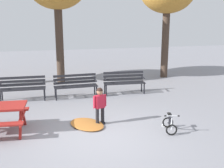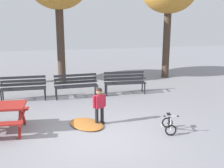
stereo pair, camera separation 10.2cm
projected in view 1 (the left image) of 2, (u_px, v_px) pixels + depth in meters
The scene contains 7 objects.
ground at pixel (98, 137), 7.25m from camera, with size 36.00×36.00×0.00m, color gray.
park_bench_far_left at pixel (23, 86), 10.22m from camera, with size 1.61×0.49×0.85m.
park_bench_left at pixel (75, 84), 10.58m from camera, with size 1.62×0.52×0.85m.
park_bench_right at pixel (124, 81), 11.09m from camera, with size 1.62×0.54×0.85m.
child_standing at pixel (100, 103), 7.93m from camera, with size 0.39×0.23×1.08m.
kids_bicycle at pixel (170, 124), 7.56m from camera, with size 0.47×0.62×0.54m.
leaf_pile at pixel (87, 124), 7.99m from camera, with size 1.14×0.80×0.07m, color #B26B2D.
Camera 1 is at (-1.20, -6.60, 3.08)m, focal length 45.44 mm.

